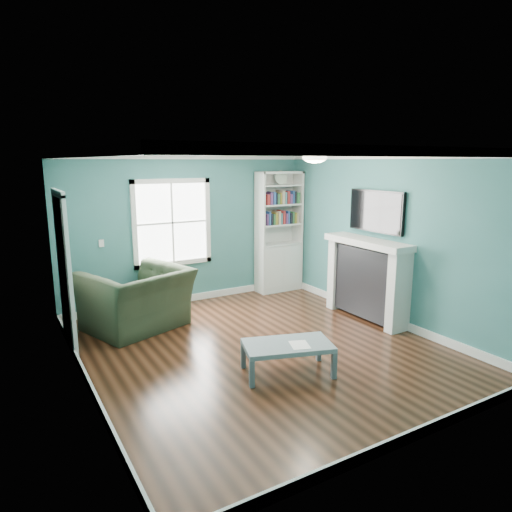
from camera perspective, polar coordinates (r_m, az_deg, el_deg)
floor at (r=6.30m, az=0.69°, el=-11.47°), size 5.00×5.00×0.00m
room_walls at (r=5.86m, az=0.73°, el=2.88°), size 5.00×5.00×5.00m
trim at (r=5.93m, az=0.72°, el=-0.42°), size 4.50×5.00×2.60m
window at (r=7.98m, az=-10.43°, el=4.11°), size 1.40×0.06×1.50m
bookshelf at (r=8.82m, az=2.85°, el=1.54°), size 0.90×0.35×2.31m
fireplace at (r=7.47m, az=13.70°, el=-2.93°), size 0.44×1.58×1.30m
tv at (r=7.36m, az=14.80°, el=5.44°), size 0.06×1.10×0.65m
door at (r=6.56m, az=-22.89°, el=-1.63°), size 0.12×0.98×2.17m
ceiling_fixture at (r=6.38m, az=7.37°, el=12.23°), size 0.38×0.38×0.15m
light_switch at (r=7.70m, az=-18.76°, el=1.52°), size 0.08×0.01×0.12m
recliner at (r=7.05m, az=-14.67°, el=-4.06°), size 1.62×1.33×1.22m
coffee_table at (r=5.52m, az=3.98°, el=-11.30°), size 1.16×0.85×0.38m
paper_sheet at (r=5.47m, az=5.48°, el=-10.99°), size 0.29×0.32×0.00m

